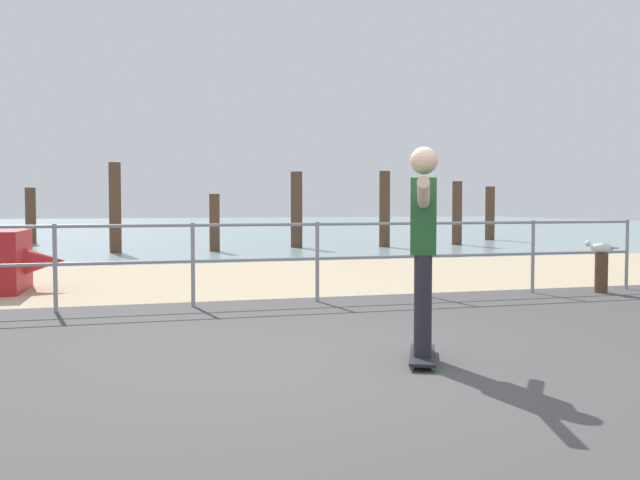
{
  "coord_description": "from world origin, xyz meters",
  "views": [
    {
      "loc": [
        -1.92,
        -5.29,
        1.28
      ],
      "look_at": [
        0.25,
        2.0,
        0.9
      ],
      "focal_mm": 40.47,
      "sensor_mm": 36.0,
      "label": 1
    }
  ],
  "objects_px": {
    "skateboarder": "(423,237)",
    "bollard_short": "(601,274)",
    "seagull": "(601,248)",
    "skateboard": "(423,355)"
  },
  "relations": [
    {
      "from": "skateboard",
      "to": "seagull",
      "type": "relative_size",
      "value": 1.98
    },
    {
      "from": "skateboard",
      "to": "skateboarder",
      "type": "relative_size",
      "value": 0.49
    },
    {
      "from": "bollard_short",
      "to": "seagull",
      "type": "bearing_deg",
      "value": 128.95
    },
    {
      "from": "skateboarder",
      "to": "bollard_short",
      "type": "bearing_deg",
      "value": 38.07
    },
    {
      "from": "skateboard",
      "to": "skateboarder",
      "type": "distance_m",
      "value": 0.95
    },
    {
      "from": "skateboarder",
      "to": "skateboard",
      "type": "bearing_deg",
      "value": -20.56
    },
    {
      "from": "skateboarder",
      "to": "seagull",
      "type": "xyz_separation_m",
      "value": [
        4.31,
        3.4,
        -0.36
      ]
    },
    {
      "from": "skateboarder",
      "to": "seagull",
      "type": "relative_size",
      "value": 4.03
    },
    {
      "from": "bollard_short",
      "to": "seagull",
      "type": "distance_m",
      "value": 0.37
    },
    {
      "from": "skateboard",
      "to": "bollard_short",
      "type": "bearing_deg",
      "value": 38.07
    }
  ]
}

